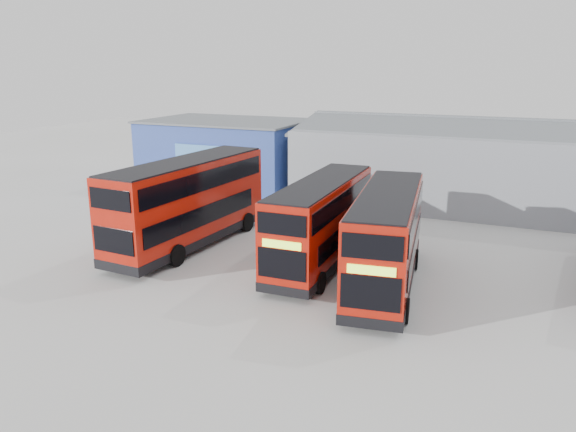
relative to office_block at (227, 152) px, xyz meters
The scene contains 7 objects.
ground_plane 22.94m from the office_block, 52.11° to the right, with size 120.00×120.00×0.00m, color #ADADA8.
office_block is the anchor object (origin of this frame).
maintenance_shed 22.09m from the office_block, ahead, with size 30.50×12.00×5.89m.
double_decker_left 15.76m from the office_block, 67.92° to the right, with size 3.34×11.08×4.63m.
double_decker_centre 19.65m from the office_block, 47.54° to the right, with size 2.66×9.79×4.11m.
double_decker_right 23.13m from the office_block, 43.53° to the right, with size 3.68×10.14×4.20m.
panel_van 5.35m from the office_block, 95.79° to the right, with size 2.69×4.88×2.02m.
Camera 1 is at (7.98, -20.57, 9.43)m, focal length 35.00 mm.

